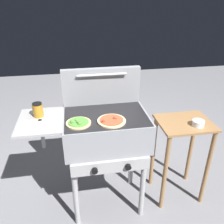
{
  "coord_description": "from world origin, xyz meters",
  "views": [
    {
      "loc": [
        -0.21,
        -1.55,
        1.72
      ],
      "look_at": [
        0.05,
        0.0,
        0.92
      ],
      "focal_mm": 37.4,
      "sensor_mm": 36.0,
      "label": 1
    }
  ],
  "objects": [
    {
      "name": "pizza_pepperoni",
      "position": [
        0.03,
        -0.11,
        0.91
      ],
      "size": [
        0.2,
        0.2,
        0.03
      ],
      "color": "beige",
      "rests_on": "grill"
    },
    {
      "name": "ground_plane",
      "position": [
        0.0,
        0.0,
        0.0
      ],
      "size": [
        8.0,
        8.0,
        0.0
      ],
      "primitive_type": "plane",
      "color": "gray"
    },
    {
      "name": "topping_bowl_near",
      "position": [
        0.73,
        -0.08,
        0.8
      ],
      "size": [
        0.1,
        0.1,
        0.04
      ],
      "color": "silver",
      "rests_on": "prep_table"
    },
    {
      "name": "prep_table",
      "position": [
        0.66,
        0.0,
        0.55
      ],
      "size": [
        0.44,
        0.36,
        0.78
      ],
      "color": "olive",
      "rests_on": "ground_plane"
    },
    {
      "name": "sauce_jar",
      "position": [
        -0.49,
        0.06,
        0.95
      ],
      "size": [
        0.07,
        0.07,
        0.11
      ],
      "color": "#B77A1E",
      "rests_on": "grill"
    },
    {
      "name": "pizza_veggie",
      "position": [
        -0.21,
        -0.11,
        0.91
      ],
      "size": [
        0.18,
        0.18,
        0.04
      ],
      "color": "#E0C17F",
      "rests_on": "grill"
    },
    {
      "name": "grill",
      "position": [
        -0.01,
        -0.0,
        0.76
      ],
      "size": [
        0.96,
        0.53,
        0.9
      ],
      "color": "gray",
      "rests_on": "ground_plane"
    },
    {
      "name": "grill_lid_open",
      "position": [
        0.0,
        0.21,
        1.05
      ],
      "size": [
        0.63,
        0.08,
        0.3
      ],
      "color": "gray",
      "rests_on": "grill"
    }
  ]
}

